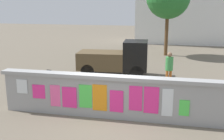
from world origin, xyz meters
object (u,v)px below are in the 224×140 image
(auto_rickshaw_truck, at_px, (117,59))
(motorcycle, at_px, (112,88))
(person_walking, at_px, (169,66))
(bicycle_near, at_px, (52,84))

(auto_rickshaw_truck, distance_m, motorcycle, 3.69)
(auto_rickshaw_truck, bearing_deg, person_walking, -30.24)
(bicycle_near, bearing_deg, motorcycle, -7.05)
(auto_rickshaw_truck, relative_size, motorcycle, 1.95)
(motorcycle, relative_size, bicycle_near, 1.14)
(auto_rickshaw_truck, bearing_deg, motorcycle, -81.76)
(auto_rickshaw_truck, relative_size, bicycle_near, 2.23)
(bicycle_near, relative_size, person_walking, 1.03)
(auto_rickshaw_truck, distance_m, person_walking, 3.15)
(person_walking, bearing_deg, bicycle_near, -160.69)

